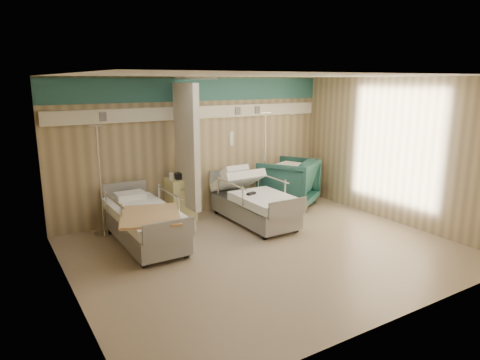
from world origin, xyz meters
name	(u,v)px	position (x,y,z in m)	size (l,w,h in m)	color
ground	(267,250)	(0.00, 0.00, 0.00)	(6.00, 5.00, 0.00)	gray
room_walls	(258,136)	(-0.03, 0.25, 1.86)	(6.04, 5.04, 2.82)	tan
bed_right	(254,207)	(0.60, 1.30, 0.32)	(1.00, 2.16, 0.63)	white
bed_left	(145,227)	(-1.60, 1.30, 0.32)	(1.00, 2.16, 0.63)	white
bedside_cabinet	(181,199)	(-0.55, 2.20, 0.42)	(0.50, 0.48, 0.85)	#E7DF90
visitor_armchair	(289,182)	(1.91, 1.90, 0.52)	(1.12, 1.15, 1.05)	#1F4E47
waffle_blanket	(290,158)	(1.92, 1.88, 1.08)	(0.62, 0.55, 0.07)	white
iv_stand_right	(264,188)	(1.36, 2.05, 0.43)	(0.37, 0.37, 2.08)	silver
iv_stand_left	(103,213)	(-2.08, 2.17, 0.41)	(0.35, 0.35, 1.98)	silver
call_remote	(251,194)	(0.42, 1.13, 0.65)	(0.18, 0.08, 0.04)	black
tan_blanket	(150,216)	(-1.67, 0.84, 0.65)	(0.91, 1.15, 0.04)	tan
toiletry_bag	(181,176)	(-0.55, 2.15, 0.91)	(0.23, 0.15, 0.12)	black
white_cup	(171,176)	(-0.73, 2.22, 0.91)	(0.08, 0.08, 0.12)	white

